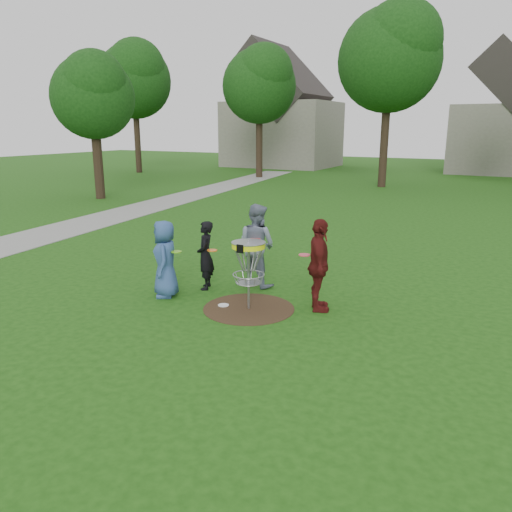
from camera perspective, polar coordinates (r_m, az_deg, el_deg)
The scene contains 11 objects.
ground at distance 9.86m, azimuth -0.83°, elevation -6.02°, with size 100.00×100.00×0.00m, color #19470F.
dirt_patch at distance 9.86m, azimuth -0.83°, elevation -6.00°, with size 1.80×1.80×0.01m, color #47331E.
concrete_path at distance 21.91m, azimuth -13.63°, elevation 5.11°, with size 2.20×40.00×0.02m, color #9E9E99.
player_blue at distance 10.51m, azimuth -10.34°, elevation -0.33°, with size 0.79×0.51×1.61m, color #32518A.
player_black at distance 10.89m, azimuth -5.80°, elevation 0.07°, with size 0.55×0.36×1.51m, color black.
player_grey at distance 11.04m, azimuth 0.08°, elevation 1.25°, with size 0.90×0.70×1.85m, color slate.
player_maroon at distance 9.58m, azimuth 7.20°, elevation -1.08°, with size 1.06×0.44×1.80m, color #581514.
disc_on_grass at distance 10.03m, azimuth -3.75°, elevation -5.64°, with size 0.22×0.22×0.02m, color white.
disc_golf_basket at distance 9.55m, azimuth -0.86°, elevation -0.29°, with size 0.66×0.67×1.38m.
held_discs at distance 10.25m, azimuth -2.31°, elevation 0.85°, with size 2.80×1.50×0.23m.
tree_row at distance 29.14m, azimuth 21.43°, elevation 19.05°, with size 51.20×17.42×9.90m.
Camera 1 is at (4.51, -8.05, 3.48)m, focal length 35.00 mm.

